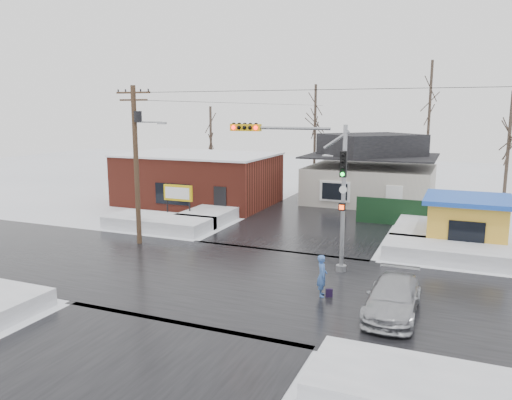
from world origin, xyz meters
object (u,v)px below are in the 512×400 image
at_px(kiosk, 467,222).
at_px(pedestrian, 322,276).
at_px(traffic_signal, 311,176).
at_px(utility_pole, 137,156).
at_px(car, 393,298).
at_px(marquee_sign, 178,194).

distance_m(kiosk, pedestrian, 11.90).
relative_size(traffic_signal, kiosk, 1.52).
xyz_separation_m(utility_pole, car, (14.91, -4.85, -4.45)).
bearing_deg(car, pedestrian, 164.42).
xyz_separation_m(utility_pole, kiosk, (17.43, 6.49, -3.65)).
bearing_deg(traffic_signal, kiosk, 44.84).
distance_m(marquee_sign, kiosk, 18.51).
relative_size(marquee_sign, car, 0.56).
bearing_deg(traffic_signal, car, -43.53).
xyz_separation_m(marquee_sign, kiosk, (18.50, 0.50, -0.46)).
xyz_separation_m(utility_pole, marquee_sign, (-1.07, 5.99, -3.19)).
bearing_deg(car, marquee_sign, 145.46).
xyz_separation_m(traffic_signal, marquee_sign, (-11.43, 6.53, -2.62)).
height_order(utility_pole, pedestrian, utility_pole).
distance_m(traffic_signal, marquee_sign, 13.42).
relative_size(utility_pole, kiosk, 1.96).
bearing_deg(pedestrian, car, -122.01).
bearing_deg(utility_pole, car, -18.03).
relative_size(marquee_sign, pedestrian, 1.45).
distance_m(traffic_signal, car, 7.37).
distance_m(traffic_signal, utility_pole, 10.39).
distance_m(utility_pole, pedestrian, 13.29).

